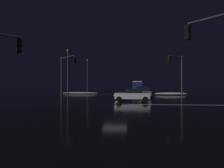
% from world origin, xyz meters
% --- Properties ---
extents(ground, '(120.00, 120.00, 0.10)m').
position_xyz_m(ground, '(0.00, 0.00, -0.05)').
color(ground, black).
extents(stop_line_north, '(0.35, 15.02, 0.01)m').
position_xyz_m(stop_line_north, '(0.00, 8.74, 0.00)').
color(stop_line_north, white).
rests_on(stop_line_north, ground).
extents(centre_line_ns, '(22.00, 0.15, 0.01)m').
position_xyz_m(centre_line_ns, '(0.00, 20.34, 0.00)').
color(centre_line_ns, yellow).
rests_on(centre_line_ns, ground).
extents(crosswalk_bar_east, '(15.02, 0.40, 0.01)m').
position_xyz_m(crosswalk_bar_east, '(8.84, 0.00, 0.00)').
color(crosswalk_bar_east, white).
rests_on(crosswalk_bar_east, ground).
extents(snow_bank_left_curb, '(8.00, 1.50, 0.42)m').
position_xyz_m(snow_bank_left_curb, '(-9.54, 21.83, 0.21)').
color(snow_bank_left_curb, white).
rests_on(snow_bank_left_curb, ground).
extents(snow_bank_right_curb, '(6.24, 1.50, 0.53)m').
position_xyz_m(snow_bank_right_curb, '(9.54, 18.80, 0.27)').
color(snow_bank_right_curb, white).
rests_on(snow_bank_right_curb, ground).
extents(sedan_gray, '(2.02, 4.33, 1.57)m').
position_xyz_m(sedan_gray, '(3.83, 11.01, 0.80)').
color(sedan_gray, slate).
rests_on(sedan_gray, ground).
extents(sedan_orange, '(2.02, 4.33, 1.57)m').
position_xyz_m(sedan_orange, '(3.72, 16.68, 0.80)').
color(sedan_orange, '#C66014').
rests_on(sedan_orange, ground).
extents(sedan_black, '(2.02, 4.33, 1.57)m').
position_xyz_m(sedan_black, '(3.86, 22.20, 0.80)').
color(sedan_black, black).
rests_on(sedan_black, ground).
extents(sedan_silver, '(2.02, 4.33, 1.57)m').
position_xyz_m(sedan_silver, '(3.78, 27.56, 0.80)').
color(sedan_silver, '#B7B7BC').
rests_on(sedan_silver, ground).
extents(box_truck, '(2.68, 8.28, 3.08)m').
position_xyz_m(box_truck, '(3.52, 34.39, 1.71)').
color(box_truck, navy).
rests_on(box_truck, ground).
extents(sedan_white_crossing, '(4.33, 2.02, 1.57)m').
position_xyz_m(sedan_white_crossing, '(1.86, 3.75, 0.80)').
color(sedan_white_crossing, silver).
rests_on(sedan_white_crossing, ground).
extents(traffic_signal_ne, '(2.57, 2.57, 6.29)m').
position_xyz_m(traffic_signal_ne, '(8.18, 8.18, 4.28)').
color(traffic_signal_ne, '#4C4C51').
rests_on(traffic_signal_ne, ground).
extents(traffic_signal_nw, '(3.32, 3.32, 6.46)m').
position_xyz_m(traffic_signal_nw, '(-7.88, 7.88, 4.46)').
color(traffic_signal_nw, '#4C4C51').
rests_on(traffic_signal_nw, ground).
extents(streetlamp_left_far, '(0.44, 0.44, 8.92)m').
position_xyz_m(streetlamp_left_far, '(-9.84, 30.34, 5.15)').
color(streetlamp_left_far, '#424247').
rests_on(streetlamp_left_far, ground).
extents(streetlamp_left_near, '(0.44, 0.44, 8.53)m').
position_xyz_m(streetlamp_left_near, '(-9.84, 14.34, 4.95)').
color(streetlamp_left_near, '#424247').
rests_on(streetlamp_left_near, ground).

